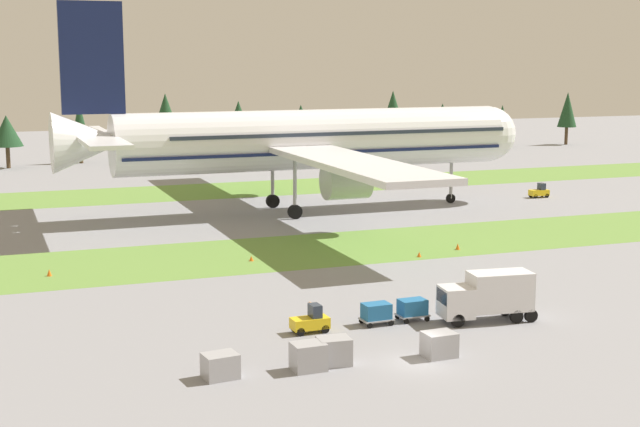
{
  "coord_description": "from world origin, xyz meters",
  "views": [
    {
      "loc": [
        -24.96,
        -49.45,
        18.8
      ],
      "look_at": [
        5.39,
        32.42,
        4.0
      ],
      "focal_mm": 51.68,
      "sensor_mm": 36.0,
      "label": 1
    }
  ],
  "objects_px": {
    "taxiway_marker_0": "(251,258)",
    "taxiway_marker_2": "(49,273)",
    "pushback_tractor": "(539,192)",
    "ground_crew_marshaller": "(310,312)",
    "baggage_tug": "(311,321)",
    "uld_container_1": "(308,357)",
    "cargo_dolly_lead": "(376,312)",
    "cargo_dolly_second": "(412,308)",
    "uld_container_0": "(220,366)",
    "taxiway_marker_1": "(419,254)",
    "catering_truck": "(488,295)",
    "uld_container_2": "(439,344)",
    "uld_container_3": "(334,351)",
    "airliner": "(304,139)",
    "taxiway_marker_3": "(458,246)"
  },
  "relations": [
    {
      "from": "pushback_tractor",
      "to": "taxiway_marker_3",
      "type": "bearing_deg",
      "value": 134.44
    },
    {
      "from": "uld_container_3",
      "to": "taxiway_marker_2",
      "type": "xyz_separation_m",
      "value": [
        -14.82,
        30.51,
        -0.55
      ]
    },
    {
      "from": "cargo_dolly_second",
      "to": "taxiway_marker_2",
      "type": "relative_size",
      "value": 3.62
    },
    {
      "from": "cargo_dolly_lead",
      "to": "taxiway_marker_2",
      "type": "bearing_deg",
      "value": 39.58
    },
    {
      "from": "cargo_dolly_lead",
      "to": "catering_truck",
      "type": "distance_m",
      "value": 8.21
    },
    {
      "from": "cargo_dolly_lead",
      "to": "taxiway_marker_1",
      "type": "xyz_separation_m",
      "value": [
        13.0,
        19.31,
        -0.67
      ]
    },
    {
      "from": "cargo_dolly_second",
      "to": "uld_container_2",
      "type": "bearing_deg",
      "value": 163.92
    },
    {
      "from": "taxiway_marker_0",
      "to": "taxiway_marker_2",
      "type": "height_order",
      "value": "taxiway_marker_2"
    },
    {
      "from": "uld_container_2",
      "to": "taxiway_marker_1",
      "type": "xyz_separation_m",
      "value": [
        12.13,
        27.24,
        -0.55
      ]
    },
    {
      "from": "baggage_tug",
      "to": "pushback_tractor",
      "type": "relative_size",
      "value": 1.02
    },
    {
      "from": "ground_crew_marshaller",
      "to": "uld_container_0",
      "type": "xyz_separation_m",
      "value": [
        -8.69,
        -8.46,
        -0.2
      ]
    },
    {
      "from": "uld_container_2",
      "to": "cargo_dolly_lead",
      "type": "bearing_deg",
      "value": 96.29
    },
    {
      "from": "baggage_tug",
      "to": "taxiway_marker_0",
      "type": "bearing_deg",
      "value": -7.95
    },
    {
      "from": "uld_container_1",
      "to": "cargo_dolly_lead",
      "type": "bearing_deg",
      "value": 43.67
    },
    {
      "from": "baggage_tug",
      "to": "taxiway_marker_1",
      "type": "distance_m",
      "value": 26.55
    },
    {
      "from": "baggage_tug",
      "to": "uld_container_3",
      "type": "bearing_deg",
      "value": 170.25
    },
    {
      "from": "uld_container_1",
      "to": "taxiway_marker_1",
      "type": "relative_size",
      "value": 4.05
    },
    {
      "from": "baggage_tug",
      "to": "uld_container_0",
      "type": "height_order",
      "value": "baggage_tug"
    },
    {
      "from": "pushback_tractor",
      "to": "ground_crew_marshaller",
      "type": "height_order",
      "value": "pushback_tractor"
    },
    {
      "from": "airliner",
      "to": "ground_crew_marshaller",
      "type": "relative_size",
      "value": 41.9
    },
    {
      "from": "baggage_tug",
      "to": "uld_container_1",
      "type": "height_order",
      "value": "baggage_tug"
    },
    {
      "from": "uld_container_2",
      "to": "taxiway_marker_1",
      "type": "height_order",
      "value": "uld_container_2"
    },
    {
      "from": "uld_container_2",
      "to": "taxiway_marker_3",
      "type": "distance_m",
      "value": 33.72
    },
    {
      "from": "pushback_tractor",
      "to": "taxiway_marker_2",
      "type": "relative_size",
      "value": 4.19
    },
    {
      "from": "catering_truck",
      "to": "ground_crew_marshaller",
      "type": "bearing_deg",
      "value": 81.72
    },
    {
      "from": "uld_container_1",
      "to": "taxiway_marker_2",
      "type": "bearing_deg",
      "value": 112.79
    },
    {
      "from": "cargo_dolly_lead",
      "to": "ground_crew_marshaller",
      "type": "height_order",
      "value": "ground_crew_marshaller"
    },
    {
      "from": "uld_container_1",
      "to": "taxiway_marker_0",
      "type": "bearing_deg",
      "value": 80.3
    },
    {
      "from": "baggage_tug",
      "to": "uld_container_3",
      "type": "height_order",
      "value": "baggage_tug"
    },
    {
      "from": "ground_crew_marshaller",
      "to": "taxiway_marker_1",
      "type": "height_order",
      "value": "ground_crew_marshaller"
    },
    {
      "from": "cargo_dolly_lead",
      "to": "ground_crew_marshaller",
      "type": "xyz_separation_m",
      "value": [
        -4.49,
        1.49,
        0.03
      ]
    },
    {
      "from": "uld_container_3",
      "to": "taxiway_marker_0",
      "type": "bearing_deg",
      "value": 83.57
    },
    {
      "from": "cargo_dolly_lead",
      "to": "uld_container_1",
      "type": "bearing_deg",
      "value": 131.75
    },
    {
      "from": "uld_container_0",
      "to": "baggage_tug",
      "type": "bearing_deg",
      "value": 39.82
    },
    {
      "from": "catering_truck",
      "to": "taxiway_marker_1",
      "type": "bearing_deg",
      "value": -6.28
    },
    {
      "from": "cargo_dolly_second",
      "to": "uld_container_3",
      "type": "height_order",
      "value": "uld_container_3"
    },
    {
      "from": "baggage_tug",
      "to": "taxiway_marker_0",
      "type": "relative_size",
      "value": 5.4
    },
    {
      "from": "airliner",
      "to": "baggage_tug",
      "type": "xyz_separation_m",
      "value": [
        -16.3,
        -47.93,
        -8.15
      ]
    },
    {
      "from": "cargo_dolly_second",
      "to": "taxiway_marker_0",
      "type": "bearing_deg",
      "value": 11.38
    },
    {
      "from": "cargo_dolly_lead",
      "to": "taxiway_marker_2",
      "type": "distance_m",
      "value": 31.37
    },
    {
      "from": "uld_container_3",
      "to": "taxiway_marker_2",
      "type": "height_order",
      "value": "uld_container_3"
    },
    {
      "from": "pushback_tractor",
      "to": "uld_container_0",
      "type": "xyz_separation_m",
      "value": [
        -58.51,
        -54.76,
        -0.06
      ]
    },
    {
      "from": "cargo_dolly_second",
      "to": "catering_truck",
      "type": "bearing_deg",
      "value": -114.1
    },
    {
      "from": "uld_container_1",
      "to": "taxiway_marker_1",
      "type": "distance_m",
      "value": 33.89
    },
    {
      "from": "taxiway_marker_3",
      "to": "taxiway_marker_2",
      "type": "bearing_deg",
      "value": 176.41
    },
    {
      "from": "uld_container_2",
      "to": "taxiway_marker_0",
      "type": "xyz_separation_m",
      "value": [
        -3.43,
        31.11,
        -0.55
      ]
    },
    {
      "from": "cargo_dolly_second",
      "to": "uld_container_1",
      "type": "distance_m",
      "value": 13.08
    },
    {
      "from": "cargo_dolly_lead",
      "to": "cargo_dolly_second",
      "type": "xyz_separation_m",
      "value": [
        2.9,
        0.1,
        0.0
      ]
    },
    {
      "from": "taxiway_marker_2",
      "to": "cargo_dolly_lead",
      "type": "bearing_deg",
      "value": -48.5
    },
    {
      "from": "uld_container_3",
      "to": "taxiway_marker_3",
      "type": "relative_size",
      "value": 3.2
    }
  ]
}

